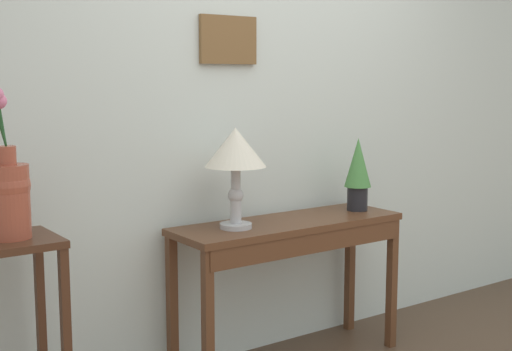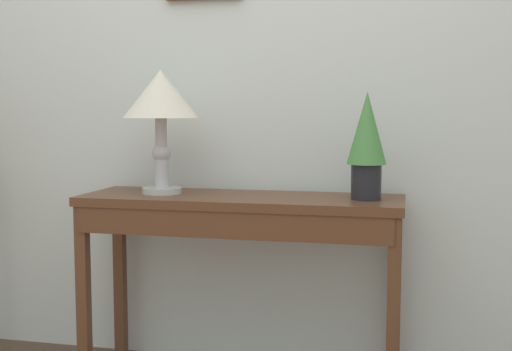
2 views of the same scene
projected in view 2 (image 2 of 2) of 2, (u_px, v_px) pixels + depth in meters
The scene contains 4 objects.
back_wall_with_art at pixel (254, 39), 2.80m from camera, with size 9.00×0.13×2.80m.
console_table at pixel (239, 224), 2.57m from camera, with size 1.26×0.40×0.76m.
table_lamp at pixel (161, 101), 2.62m from camera, with size 0.30×0.30×0.49m.
potted_plant_on_console at pixel (367, 140), 2.45m from camera, with size 0.15×0.15×0.40m.
Camera 2 is at (0.65, -1.27, 1.09)m, focal length 46.32 mm.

